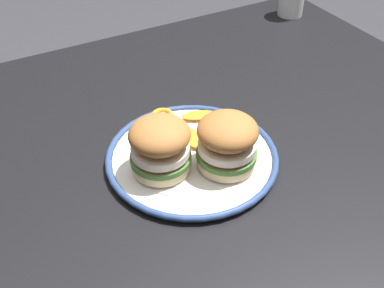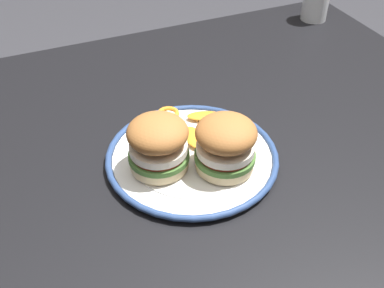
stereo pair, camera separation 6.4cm
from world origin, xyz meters
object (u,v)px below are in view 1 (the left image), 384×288
Objects in this scene: dinner_plate at (192,157)px; sandwich_half_left at (227,141)px; dining_table at (221,178)px; sandwich_half_right at (160,145)px.

dinner_plate is 0.09m from sandwich_half_left.
dining_table is 3.72× the size of dinner_plate.
dining_table is 0.18m from sandwich_half_left.
dining_table is 0.13m from dinner_plate.
sandwich_half_right is (0.11, -0.05, 0.00)m from sandwich_half_left.
sandwich_half_right reaches higher than dinner_plate.
sandwich_half_right reaches higher than dining_table.
sandwich_half_right is (0.07, 0.01, 0.06)m from dinner_plate.
dinner_plate is at bearing 12.87° from dining_table.
dining_table is 0.22m from sandwich_half_right.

